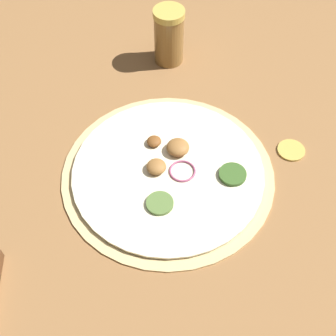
% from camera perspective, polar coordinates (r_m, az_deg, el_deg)
% --- Properties ---
extents(ground_plane, '(3.00, 3.00, 0.00)m').
position_cam_1_polar(ground_plane, '(0.73, 0.00, -0.76)').
color(ground_plane, olive).
extents(pizza, '(0.33, 0.33, 0.03)m').
position_cam_1_polar(pizza, '(0.73, 0.08, -0.47)').
color(pizza, '#D6B77A').
rests_on(pizza, ground_plane).
extents(spice_jar, '(0.06, 0.06, 0.11)m').
position_cam_1_polar(spice_jar, '(0.89, 0.11, 15.81)').
color(spice_jar, olive).
rests_on(spice_jar, ground_plane).
extents(loose_cap, '(0.04, 0.04, 0.01)m').
position_cam_1_polar(loose_cap, '(0.78, 14.81, 2.19)').
color(loose_cap, gold).
rests_on(loose_cap, ground_plane).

